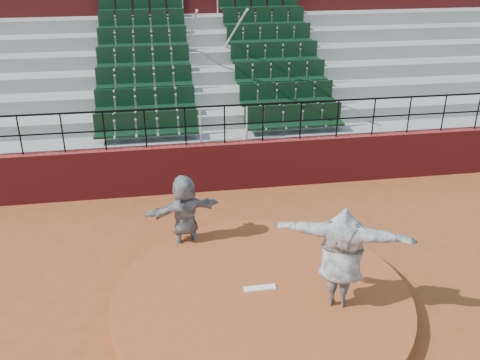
{
  "coord_description": "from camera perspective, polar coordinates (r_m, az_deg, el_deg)",
  "views": [
    {
      "loc": [
        -1.65,
        -7.83,
        6.32
      ],
      "look_at": [
        0.0,
        2.5,
        1.4
      ],
      "focal_mm": 40.0,
      "sensor_mm": 36.0,
      "label": 1
    }
  ],
  "objects": [
    {
      "name": "fielder",
      "position": [
        11.35,
        -5.93,
        -3.62
      ],
      "size": [
        1.71,
        0.91,
        1.76
      ],
      "primitive_type": "imported",
      "rotation": [
        0.0,
        0.0,
        3.39
      ],
      "color": "black",
      "rests_on": "ground"
    },
    {
      "name": "ground",
      "position": [
        10.2,
        2.27,
        -13.14
      ],
      "size": [
        90.0,
        90.0,
        0.0
      ],
      "primitive_type": "plane",
      "color": "#954621",
      "rests_on": "ground"
    },
    {
      "name": "wall_railing",
      "position": [
        13.63,
        -1.67,
        6.83
      ],
      "size": [
        24.04,
        0.05,
        1.03
      ],
      "color": "black",
      "rests_on": "boundary_wall"
    },
    {
      "name": "pitcher",
      "position": [
        9.44,
        10.76,
        -8.05
      ],
      "size": [
        2.43,
        1.53,
        1.93
      ],
      "primitive_type": "imported",
      "rotation": [
        0.0,
        0.0,
        2.73
      ],
      "color": "black",
      "rests_on": "pitchers_mound"
    },
    {
      "name": "pitching_rubber",
      "position": [
        10.15,
        2.13,
        -11.45
      ],
      "size": [
        0.6,
        0.15,
        0.03
      ],
      "primitive_type": "cube",
      "color": "white",
      "rests_on": "pitchers_mound"
    },
    {
      "name": "press_box_facade",
      "position": [
        20.68,
        -4.62,
        17.43
      ],
      "size": [
        24.0,
        3.0,
        7.1
      ],
      "primitive_type": "cube",
      "color": "maroon",
      "rests_on": "ground"
    },
    {
      "name": "boundary_wall",
      "position": [
        14.12,
        -1.6,
        1.51
      ],
      "size": [
        24.0,
        0.3,
        1.3
      ],
      "primitive_type": "cube",
      "color": "maroon",
      "rests_on": "ground"
    },
    {
      "name": "pitchers_mound",
      "position": [
        10.12,
        2.29,
        -12.58
      ],
      "size": [
        5.5,
        5.5,
        0.25
      ],
      "primitive_type": "cylinder",
      "color": "#A54C25",
      "rests_on": "ground"
    },
    {
      "name": "seating_deck",
      "position": [
        17.27,
        -3.25,
        8.71
      ],
      "size": [
        24.0,
        5.97,
        4.63
      ],
      "color": "gray",
      "rests_on": "ground"
    }
  ]
}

